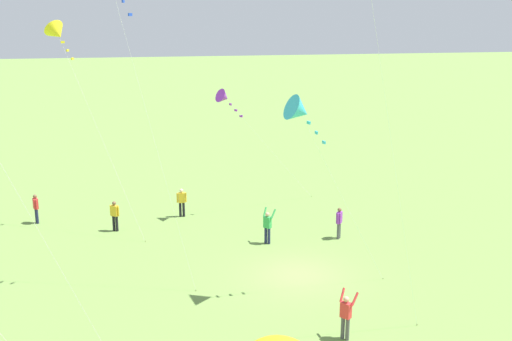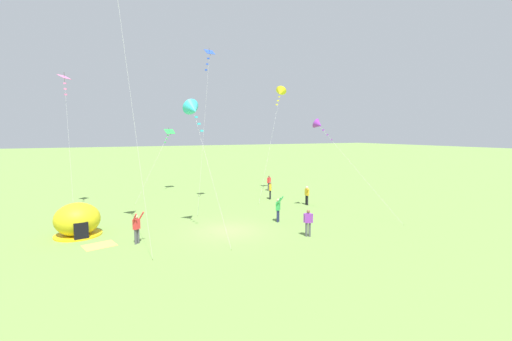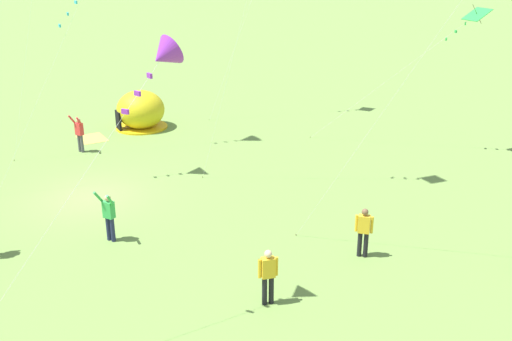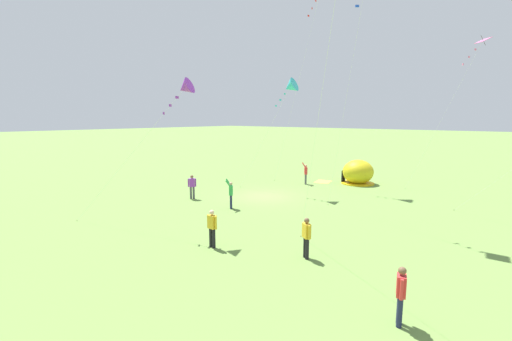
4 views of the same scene
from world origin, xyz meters
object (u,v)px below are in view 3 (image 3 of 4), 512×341
(person_flying_kite, at_px, (109,214))
(kite_green, at_px, (471,19))
(person_watching_sky, at_px, (364,230))
(person_near_tent, at_px, (268,274))
(person_arms_raised, at_px, (79,133))
(kite_purple, at_px, (163,56))
(popup_tent, at_px, (141,110))

(person_flying_kite, bearing_deg, kite_green, 104.31)
(person_watching_sky, bearing_deg, person_near_tent, -66.30)
(person_flying_kite, distance_m, person_arms_raised, 9.92)
(person_near_tent, xyz_separation_m, person_arms_raised, (-15.14, -4.66, 0.03))
(person_flying_kite, relative_size, person_near_tent, 1.10)
(kite_purple, bearing_deg, person_arms_raised, -171.50)
(popup_tent, height_order, kite_purple, kite_purple)
(person_near_tent, bearing_deg, popup_tent, -175.87)
(person_flying_kite, distance_m, kite_green, 18.08)
(person_arms_raised, bearing_deg, kite_green, 72.04)
(popup_tent, distance_m, kite_purple, 18.68)
(person_near_tent, distance_m, kite_green, 16.79)
(popup_tent, distance_m, person_flying_kite, 13.33)
(person_near_tent, height_order, person_arms_raised, person_arms_raised)
(person_watching_sky, bearing_deg, kite_green, 131.38)
(person_near_tent, height_order, kite_green, kite_green)
(person_flying_kite, xyz_separation_m, person_arms_raised, (-9.90, -0.67, 0.00))
(person_near_tent, distance_m, person_arms_raised, 15.85)
(popup_tent, height_order, kite_green, kite_green)
(popup_tent, height_order, person_flying_kite, popup_tent)
(popup_tent, relative_size, kite_purple, 0.37)
(person_flying_kite, height_order, person_arms_raised, same)
(person_near_tent, distance_m, kite_purple, 6.69)
(kite_green, bearing_deg, person_arms_raised, -107.96)
(person_flying_kite, bearing_deg, popup_tent, 168.43)
(person_arms_raised, relative_size, kite_green, 0.27)
(person_near_tent, bearing_deg, person_arms_raised, -162.88)
(popup_tent, xyz_separation_m, person_watching_sky, (16.63, 5.15, -0.03))
(person_watching_sky, height_order, kite_green, kite_green)
(person_flying_kite, xyz_separation_m, kite_green, (-4.26, 16.71, 5.43))
(kite_purple, bearing_deg, person_watching_sky, 98.77)
(popup_tent, xyz_separation_m, person_near_tent, (18.31, 1.32, -0.03))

